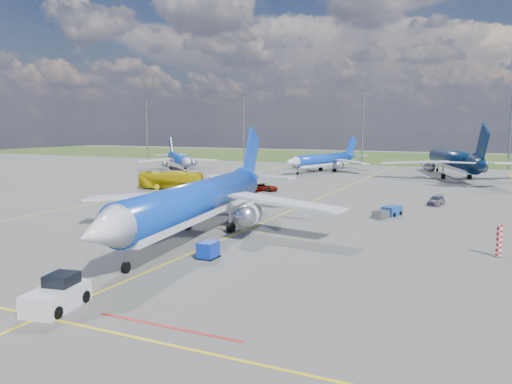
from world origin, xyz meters
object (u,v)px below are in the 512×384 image
at_px(bg_jet_nnw, 323,172).
at_px(bg_jet_n, 453,178).
at_px(main_airliner, 199,236).
at_px(baggage_tug_w, 388,212).
at_px(apron_bus, 171,180).
at_px(baggage_tug_c, 240,185).
at_px(service_car_a, 256,189).
at_px(service_car_b, 265,187).
at_px(bg_jet_nw, 179,170).
at_px(service_car_c, 436,200).
at_px(warning_post, 499,240).
at_px(uld_container, 208,250).
at_px(pushback_tug, 58,295).

bearing_deg(bg_jet_nnw, bg_jet_n, 11.47).
distance_m(main_airliner, baggage_tug_w, 26.26).
bearing_deg(main_airliner, apron_bus, 120.84).
relative_size(bg_jet_n, baggage_tug_c, 9.12).
distance_m(bg_jet_nnw, baggage_tug_c, 39.65).
height_order(service_car_a, service_car_b, service_car_b).
height_order(bg_jet_nw, bg_jet_nnw, bg_jet_nnw).
bearing_deg(bg_jet_n, service_car_c, 72.80).
bearing_deg(bg_jet_nw, apron_bus, -101.73).
bearing_deg(bg_jet_nnw, service_car_b, -72.08).
bearing_deg(service_car_a, warning_post, -39.84).
distance_m(uld_container, service_car_b, 47.08).
bearing_deg(uld_container, pushback_tug, -100.34).
height_order(warning_post, service_car_c, warning_post).
bearing_deg(bg_jet_nnw, pushback_tug, -67.21).
distance_m(warning_post, baggage_tug_c, 56.80).
distance_m(bg_jet_nw, main_airliner, 83.23).
distance_m(warning_post, baggage_tug_w, 20.82).
bearing_deg(service_car_b, warning_post, -126.40).
relative_size(warning_post, service_car_b, 0.62).
bearing_deg(service_car_c, main_airliner, -114.93).
height_order(service_car_b, service_car_c, service_car_b).
distance_m(uld_container, service_car_c, 43.92).
height_order(pushback_tug, uld_container, pushback_tug).
height_order(apron_bus, baggage_tug_c, apron_bus).
distance_m(warning_post, pushback_tug, 37.25).
xyz_separation_m(service_car_c, baggage_tug_c, (-36.18, 6.21, -0.16)).
height_order(bg_jet_nnw, bg_jet_n, bg_jet_n).
height_order(bg_jet_nw, baggage_tug_c, bg_jet_nw).
xyz_separation_m(apron_bus, baggage_tug_c, (10.81, 7.32, -1.18)).
height_order(bg_jet_n, service_car_c, bg_jet_n).
bearing_deg(service_car_a, bg_jet_n, 52.84).
distance_m(bg_jet_nw, baggage_tug_c, 43.41).
height_order(bg_jet_nw, pushback_tug, bg_jet_nw).
bearing_deg(service_car_b, bg_jet_n, -31.70).
bearing_deg(bg_jet_nw, service_car_c, -69.98).
bearing_deg(uld_container, bg_jet_nw, 124.64).
xyz_separation_m(warning_post, bg_jet_n, (-8.30, 73.11, -1.50)).
xyz_separation_m(bg_jet_n, apron_bus, (-46.67, -44.71, 1.70)).
bearing_deg(bg_jet_nw, baggage_tug_w, -79.97).
distance_m(pushback_tug, uld_container, 15.12).
height_order(warning_post, bg_jet_nw, bg_jet_nw).
bearing_deg(main_airliner, warning_post, 0.30).
height_order(main_airliner, pushback_tug, main_airliner).
height_order(bg_jet_n, uld_container, bg_jet_n).
height_order(service_car_a, baggage_tug_w, baggage_tug_w).
bearing_deg(uld_container, baggage_tug_c, 112.93).
distance_m(baggage_tug_w, baggage_tug_c, 36.84).
xyz_separation_m(main_airliner, pushback_tug, (2.96, -22.35, 0.87)).
relative_size(bg_jet_nnw, main_airliner, 0.79).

